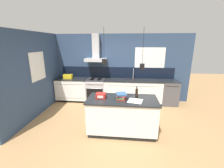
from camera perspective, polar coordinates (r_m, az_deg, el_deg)
ground_plane at (r=4.48m, az=-0.15°, el=-14.88°), size 16.00×16.00×0.00m
wall_back at (r=5.94m, az=1.45°, el=6.60°), size 5.60×2.44×2.60m
wall_left at (r=5.44m, az=-25.71°, el=3.76°), size 0.08×3.80×2.60m
counter_run_left at (r=6.21m, az=-14.80°, el=-1.97°), size 1.23×0.64×0.91m
counter_run_sink at (r=5.83m, az=7.91°, el=-2.74°), size 2.16×0.64×1.31m
oven_range at (r=5.94m, az=-6.03°, el=-2.39°), size 0.72×0.66×0.91m
dishwasher at (r=6.04m, az=20.97°, el=-3.06°), size 0.59×0.65×0.91m
kitchen_island at (r=3.94m, az=3.82°, el=-11.77°), size 1.75×0.86×0.91m
bottle_on_island at (r=3.86m, az=9.35°, el=-3.37°), size 0.07×0.07×0.29m
book_stack at (r=3.71m, az=3.66°, el=-4.60°), size 0.28×0.31×0.16m
red_supply_box at (r=3.80m, az=-4.22°, el=-4.43°), size 0.24×0.19×0.13m
paper_pile at (r=3.66m, az=8.83°, el=-6.36°), size 0.40×0.39×0.01m
yellow_toolbox at (r=6.13m, az=-16.40°, el=2.81°), size 0.34×0.18×0.19m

